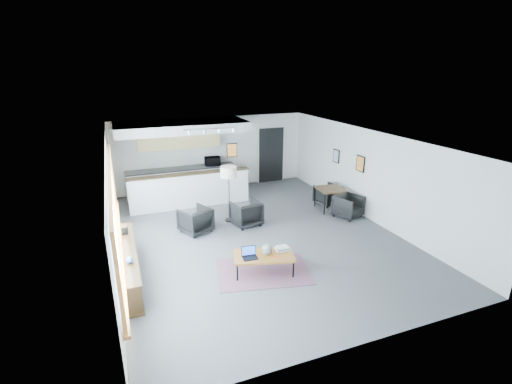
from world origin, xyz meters
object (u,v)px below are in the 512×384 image
object	(u,v)px
armchair_left	(195,219)
microwave	(212,160)
floor_lamp	(229,174)
dining_chair_far	(327,195)
armchair_right	(246,212)
dining_chair_near	(348,207)
dining_table	(331,190)
laptop	(249,254)
ceramic_pot	(267,249)
coffee_table	(264,256)
book_stack	(282,248)

from	to	relation	value
armchair_left	microwave	size ratio (longest dim) A/B	1.40
floor_lamp	dining_chair_far	distance (m)	3.57
armchair_right	dining_chair_far	xyz separation A→B (m)	(3.04, 0.62, -0.08)
dining_chair_near	dining_table	bearing A→B (deg)	80.26
laptop	armchair_right	world-z (taller)	armchair_right
laptop	dining_table	bearing A→B (deg)	41.60
dining_table	dining_chair_far	world-z (taller)	dining_table
laptop	dining_chair_near	world-z (taller)	laptop
microwave	ceramic_pot	bearing A→B (deg)	-87.92
microwave	dining_chair_near	bearing A→B (deg)	-46.39
coffee_table	microwave	bearing A→B (deg)	100.39
armchair_right	microwave	world-z (taller)	microwave
coffee_table	dining_chair_near	size ratio (longest dim) A/B	2.26
coffee_table	floor_lamp	bearing A→B (deg)	101.69
dining_table	dining_chair_far	distance (m)	0.56
coffee_table	armchair_left	distance (m)	2.76
dining_chair_near	armchair_left	bearing A→B (deg)	150.40
coffee_table	book_stack	world-z (taller)	book_stack
microwave	dining_chair_far	bearing A→B (deg)	-36.48
armchair_left	microwave	distance (m)	3.74
coffee_table	dining_table	distance (m)	4.37
book_stack	dining_chair_far	bearing A→B (deg)	45.43
armchair_right	floor_lamp	size ratio (longest dim) A/B	0.47
ceramic_pot	dining_table	xyz separation A→B (m)	(3.32, 2.77, 0.08)
armchair_left	coffee_table	bearing A→B (deg)	85.19
dining_table	armchair_right	bearing A→B (deg)	-176.22
microwave	armchair_right	bearing A→B (deg)	-83.39
dining_table	dining_chair_near	size ratio (longest dim) A/B	1.41
laptop	floor_lamp	xyz separation A→B (m)	(0.49, 3.01, 0.93)
dining_table	microwave	world-z (taller)	microwave
book_stack	armchair_left	distance (m)	2.91
laptop	dining_chair_far	world-z (taller)	laptop
laptop	floor_lamp	bearing A→B (deg)	86.01
floor_lamp	dining_chair_far	size ratio (longest dim) A/B	2.68
microwave	armchair_left	bearing A→B (deg)	-106.58
dining_table	dining_chair_far	xyz separation A→B (m)	(0.16, 0.43, -0.32)
coffee_table	dining_chair_far	world-z (taller)	dining_chair_far
coffee_table	dining_table	world-z (taller)	dining_table
armchair_left	armchair_right	size ratio (longest dim) A/B	0.98
dining_chair_far	book_stack	bearing A→B (deg)	33.42
ceramic_pot	book_stack	world-z (taller)	ceramic_pot
book_stack	floor_lamp	world-z (taller)	floor_lamp
floor_lamp	coffee_table	bearing A→B (deg)	-93.09
armchair_left	armchair_right	bearing A→B (deg)	153.91
dining_chair_near	ceramic_pot	bearing A→B (deg)	-171.89
microwave	book_stack	bearing A→B (deg)	-84.12
coffee_table	armchair_left	world-z (taller)	armchair_left
book_stack	armchair_right	distance (m)	2.51
book_stack	floor_lamp	bearing A→B (deg)	95.84
dining_table	book_stack	bearing A→B (deg)	-137.22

